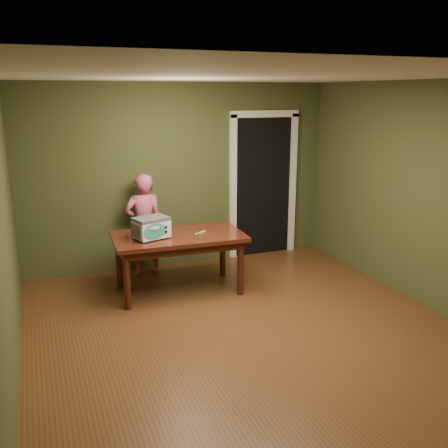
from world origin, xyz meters
name	(u,v)px	position (x,y,z in m)	size (l,w,h in m)	color
floor	(251,336)	(0.00, 0.00, 0.00)	(5.00, 5.00, 0.00)	#5A3519
room_shell	(253,173)	(0.00, 0.00, 1.71)	(4.52, 5.02, 2.61)	#3C4324
doorway	(255,184)	(1.30, 2.78, 1.06)	(1.10, 0.66, 2.25)	black
dining_table	(178,242)	(-0.35, 1.44, 0.65)	(1.64, 0.97, 0.75)	#35130C
toy_oven	(151,227)	(-0.70, 1.38, 0.89)	(0.48, 0.39, 0.26)	#4C4F54
baking_pan	(200,234)	(-0.11, 1.30, 0.76)	(0.10, 0.10, 0.02)	silver
spatula	(200,232)	(-0.07, 1.41, 0.75)	(0.18, 0.03, 0.01)	#FFF86E
child	(144,225)	(-0.62, 2.20, 0.71)	(0.52, 0.34, 1.42)	#C14F73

